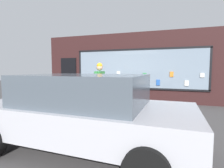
% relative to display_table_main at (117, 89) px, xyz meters
% --- Properties ---
extents(ground_plane, '(40.00, 40.00, 0.00)m').
position_rel_display_table_main_xyz_m(ground_plane, '(0.00, -0.83, -0.75)').
color(ground_plane, '#474444').
extents(shopfront_facade, '(8.41, 0.29, 3.21)m').
position_rel_display_table_main_xyz_m(shopfront_facade, '(-0.00, 1.55, 0.84)').
color(shopfront_facade, '#331919').
rests_on(shopfront_facade, ground_plane).
extents(display_table_main, '(2.35, 0.67, 0.94)m').
position_rel_display_table_main_xyz_m(display_table_main, '(0.00, 0.00, 0.00)').
color(display_table_main, brown).
rests_on(display_table_main, ground_plane).
extents(person_browsing, '(0.24, 0.68, 1.75)m').
position_rel_display_table_main_xyz_m(person_browsing, '(-0.53, -0.55, 0.29)').
color(person_browsing, black).
rests_on(person_browsing, ground_plane).
extents(small_dog, '(0.37, 0.56, 0.40)m').
position_rel_display_table_main_xyz_m(small_dog, '(-0.00, -0.78, -0.47)').
color(small_dog, white).
rests_on(small_dog, ground_plane).
extents(parked_car, '(4.09, 2.05, 1.41)m').
position_rel_display_table_main_xyz_m(parked_car, '(0.43, -3.64, -0.01)').
color(parked_car, silver).
rests_on(parked_car, ground_plane).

